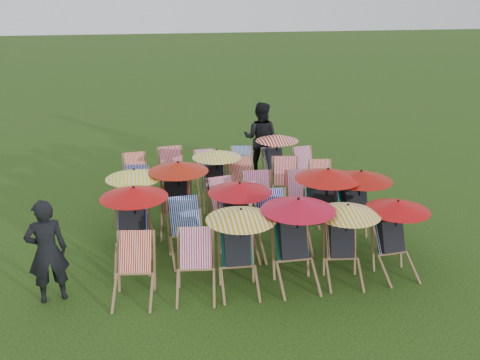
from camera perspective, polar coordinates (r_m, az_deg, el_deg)
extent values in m
plane|color=black|center=(10.57, 0.28, -5.11)|extent=(100.00, 100.00, 0.00)
cube|color=red|center=(8.39, -11.10, -7.55)|extent=(0.54, 0.43, 0.58)
cube|color=#CA2862|center=(8.38, -4.74, -7.25)|extent=(0.53, 0.43, 0.58)
cube|color=#0A732C|center=(8.45, -0.39, -7.09)|extent=(0.49, 0.37, 0.57)
cube|color=black|center=(8.40, -0.34, -7.24)|extent=(0.41, 0.43, 0.59)
sphere|color=tan|center=(8.36, -0.44, -5.03)|extent=(0.21, 0.21, 0.21)
cylinder|color=black|center=(8.26, 0.10, -5.72)|extent=(0.03, 0.03, 0.69)
cone|color=#DCA50B|center=(8.13, 0.10, -3.70)|extent=(1.09, 1.09, 0.17)
cube|color=#096626|center=(8.63, 5.50, -6.22)|extent=(0.51, 0.38, 0.61)
cube|color=black|center=(8.59, 5.59, -6.37)|extent=(0.43, 0.44, 0.64)
sphere|color=tan|center=(8.54, 5.47, -4.05)|extent=(0.22, 0.22, 0.22)
cylinder|color=black|center=(8.45, 6.15, -4.74)|extent=(0.03, 0.03, 0.74)
cone|color=red|center=(8.32, 6.24, -2.61)|extent=(1.17, 1.17, 0.18)
cube|color=#F22C08|center=(8.86, 10.68, -6.26)|extent=(0.50, 0.40, 0.55)
cube|color=black|center=(8.82, 10.75, -6.39)|extent=(0.43, 0.44, 0.57)
sphere|color=tan|center=(8.78, 10.73, -4.36)|extent=(0.20, 0.20, 0.20)
cylinder|color=black|center=(8.70, 11.28, -4.99)|extent=(0.03, 0.03, 0.67)
cone|color=#E2AC0B|center=(8.58, 11.41, -3.13)|extent=(1.05, 1.05, 0.16)
cube|color=#0811A7|center=(9.21, 15.57, -5.67)|extent=(0.48, 0.37, 0.54)
cube|color=black|center=(9.18, 15.72, -5.79)|extent=(0.41, 0.42, 0.57)
sphere|color=tan|center=(9.13, 15.59, -3.86)|extent=(0.20, 0.20, 0.20)
cylinder|color=black|center=(9.08, 16.29, -4.41)|extent=(0.03, 0.03, 0.66)
cone|color=#B80A0D|center=(8.96, 16.48, -2.63)|extent=(1.04, 1.04, 0.16)
cube|color=#0821AC|center=(9.35, -11.37, -4.55)|extent=(0.52, 0.40, 0.59)
cube|color=black|center=(9.31, -11.39, -4.69)|extent=(0.44, 0.46, 0.62)
sphere|color=tan|center=(9.27, -11.48, -2.60)|extent=(0.22, 0.22, 0.22)
cylinder|color=black|center=(9.15, -11.13, -3.22)|extent=(0.03, 0.03, 0.72)
cone|color=red|center=(9.03, -11.27, -1.29)|extent=(1.14, 1.14, 0.18)
cube|color=#072D9D|center=(9.44, -5.90, -3.81)|extent=(0.54, 0.41, 0.62)
cube|color=#0811AC|center=(9.46, -0.53, -3.99)|extent=(0.51, 0.39, 0.57)
cube|color=black|center=(9.41, -0.45, -4.11)|extent=(0.43, 0.44, 0.60)
sphere|color=tan|center=(9.38, -0.61, -2.11)|extent=(0.21, 0.21, 0.21)
cylinder|color=black|center=(9.29, -0.03, -2.67)|extent=(0.03, 0.03, 0.70)
cone|color=#B40A13|center=(9.17, -0.03, -0.82)|extent=(1.10, 1.10, 0.17)
cube|color=#1208B0|center=(9.66, 3.34, -3.03)|extent=(0.55, 0.42, 0.64)
cube|color=#0B7633|center=(9.96, 8.65, -2.63)|extent=(0.55, 0.43, 0.62)
cube|color=black|center=(9.91, 8.73, -2.75)|extent=(0.47, 0.49, 0.65)
sphere|color=tan|center=(9.89, 8.68, -0.69)|extent=(0.23, 0.23, 0.23)
cylinder|color=black|center=(9.79, 9.24, -1.28)|extent=(0.03, 0.03, 0.76)
cone|color=#B30F0A|center=(9.67, 9.35, 0.64)|extent=(1.19, 1.19, 0.18)
cube|color=#0A722B|center=(10.14, 11.97, -2.63)|extent=(0.52, 0.40, 0.59)
cube|color=black|center=(10.10, 12.10, -2.74)|extent=(0.44, 0.46, 0.62)
sphere|color=tan|center=(10.07, 11.97, -0.81)|extent=(0.22, 0.22, 0.22)
cylinder|color=black|center=(9.99, 12.63, -1.33)|extent=(0.03, 0.03, 0.73)
cone|color=#A01109|center=(9.88, 12.77, 0.46)|extent=(1.14, 1.14, 0.18)
cube|color=red|center=(10.43, -11.45, -2.19)|extent=(0.52, 0.43, 0.55)
cube|color=black|center=(10.39, -11.40, -2.29)|extent=(0.46, 0.47, 0.58)
sphere|color=tan|center=(10.37, -11.61, -0.54)|extent=(0.20, 0.20, 0.20)
cylinder|color=black|center=(10.27, -11.13, -0.99)|extent=(0.03, 0.03, 0.68)
cone|color=#FFF20D|center=(10.17, -11.24, 0.65)|extent=(1.07, 1.07, 0.17)
cube|color=red|center=(10.46, -6.82, -1.60)|extent=(0.54, 0.42, 0.60)
cube|color=black|center=(10.41, -6.83, -1.70)|extent=(0.46, 0.48, 0.63)
sphere|color=tan|center=(10.39, -6.88, 0.19)|extent=(0.22, 0.22, 0.22)
cylinder|color=black|center=(10.27, -6.55, -0.34)|extent=(0.03, 0.03, 0.73)
cone|color=#AF1D0A|center=(10.16, -6.62, 1.43)|extent=(1.15, 1.15, 0.18)
cube|color=#F5316D|center=(10.50, -1.88, -1.41)|extent=(0.56, 0.46, 0.59)
cube|color=#FF338B|center=(10.65, 1.79, -0.85)|extent=(0.56, 0.43, 0.63)
cube|color=#FF338B|center=(10.93, 6.45, -0.61)|extent=(0.55, 0.43, 0.60)
cube|color=#0A7126|center=(11.09, 9.99, -1.05)|extent=(0.48, 0.39, 0.51)
cube|color=#12079D|center=(11.56, -11.06, 0.06)|extent=(0.51, 0.41, 0.56)
cube|color=#0D0798|center=(11.52, -7.13, -0.12)|extent=(0.46, 0.36, 0.50)
cube|color=#0818A7|center=(11.57, -2.77, 0.32)|extent=(0.48, 0.37, 0.54)
cube|color=black|center=(11.53, -2.75, 0.24)|extent=(0.41, 0.42, 0.57)
sphere|color=tan|center=(11.52, -2.81, 1.80)|extent=(0.20, 0.20, 0.20)
cylinder|color=black|center=(11.41, -2.47, 1.38)|extent=(0.03, 0.03, 0.66)
cone|color=yellow|center=(11.32, -2.49, 2.84)|extent=(1.04, 1.04, 0.16)
cube|color=red|center=(11.75, 0.13, 0.93)|extent=(0.53, 0.41, 0.59)
cube|color=red|center=(11.85, 4.84, 0.99)|extent=(0.55, 0.44, 0.58)
cube|color=red|center=(12.10, 8.57, 0.87)|extent=(0.48, 0.39, 0.52)
cube|color=red|center=(12.59, -11.14, 1.57)|extent=(0.48, 0.37, 0.54)
cube|color=red|center=(12.66, -7.35, 2.15)|extent=(0.54, 0.42, 0.59)
cube|color=#ED2F84|center=(12.71, -3.72, 2.00)|extent=(0.45, 0.33, 0.52)
cube|color=#072F99|center=(12.89, 0.23, 2.38)|extent=(0.48, 0.37, 0.54)
cube|color=#07299C|center=(12.90, 3.56, 2.30)|extent=(0.49, 0.39, 0.53)
cube|color=black|center=(12.86, 3.64, 2.24)|extent=(0.43, 0.44, 0.55)
sphere|color=tan|center=(12.86, 3.51, 3.59)|extent=(0.19, 0.19, 0.19)
cylinder|color=black|center=(12.78, 3.96, 3.26)|extent=(0.03, 0.03, 0.65)
cone|color=red|center=(12.70, 3.99, 4.54)|extent=(1.02, 1.02, 0.16)
cube|color=#D02967|center=(13.11, 6.77, 2.37)|extent=(0.46, 0.36, 0.51)
imported|color=black|center=(8.40, -19.90, -7.17)|extent=(0.67, 0.52, 1.62)
imported|color=black|center=(13.46, 2.20, 4.49)|extent=(1.10, 1.01, 1.82)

